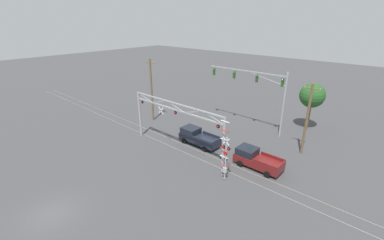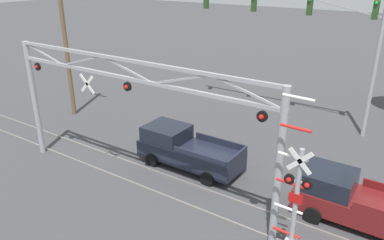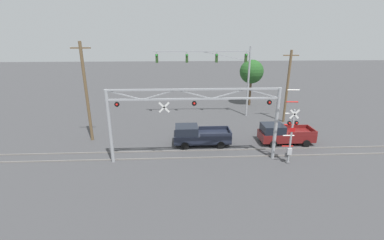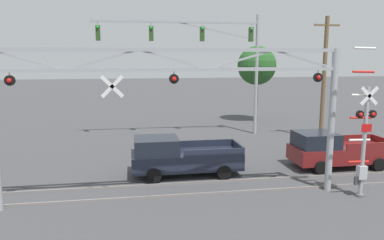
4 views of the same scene
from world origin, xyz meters
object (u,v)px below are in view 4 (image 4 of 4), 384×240
Objects in this scene: crossing_signal_mast at (363,143)px; background_tree_beyond_span at (257,66)px; crossing_gantry at (174,100)px; pickup_truck_lead at (180,156)px; pickup_truck_following at (334,150)px; utility_pole_right at (324,77)px; traffic_signal_span at (215,51)px.

background_tree_beyond_span reaches higher than crossing_signal_mast.
crossing_gantry is at bearing 173.10° from crossing_signal_mast.
pickup_truck_lead is 0.80× the size of background_tree_beyond_span.
pickup_truck_following is 14.84m from background_tree_beyond_span.
crossing_signal_mast is 1.15× the size of pickup_truck_lead.
pickup_truck_following is 0.76× the size of background_tree_beyond_span.
background_tree_beyond_span is at bearing 87.89° from pickup_truck_following.
pickup_truck_lead is at bearing 78.86° from crossing_gantry.
crossing_signal_mast is at bearing -30.44° from pickup_truck_lead.
utility_pole_right is at bearing 69.94° from crossing_signal_mast.
utility_pole_right is at bearing 39.59° from crossing_gantry.
crossing_gantry is at bearing -101.14° from pickup_truck_lead.
traffic_signal_span reaches higher than background_tree_beyond_span.
utility_pole_right is (3.81, 10.43, 2.06)m from crossing_signal_mast.
crossing_signal_mast is 11.29m from utility_pole_right.
crossing_gantry is 2.06× the size of background_tree_beyond_span.
pickup_truck_lead is at bearing -121.60° from background_tree_beyond_span.
pickup_truck_lead is at bearing -112.87° from traffic_signal_span.
traffic_signal_span is 2.34× the size of pickup_truck_following.
pickup_truck_following is (4.44, -9.03, -5.27)m from traffic_signal_span.
utility_pole_right is at bearing -20.95° from traffic_signal_span.
utility_pole_right is (7.06, -2.70, -1.82)m from traffic_signal_span.
utility_pole_right reaches higher than crossing_gantry.
background_tree_beyond_span is (-2.10, 7.95, 0.59)m from utility_pole_right.
pickup_truck_following is at bearing 19.71° from crossing_gantry.
pickup_truck_lead is (-7.05, 4.14, -1.39)m from crossing_signal_mast.
crossing_gantry is 2.70× the size of pickup_truck_following.
traffic_signal_span is at bearing 159.05° from utility_pole_right.
crossing_gantry is at bearing -109.93° from traffic_signal_span.
crossing_signal_mast is 0.73× the size of utility_pole_right.
background_tree_beyond_span reaches higher than crossing_gantry.
traffic_signal_span reaches higher than pickup_truck_lead.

